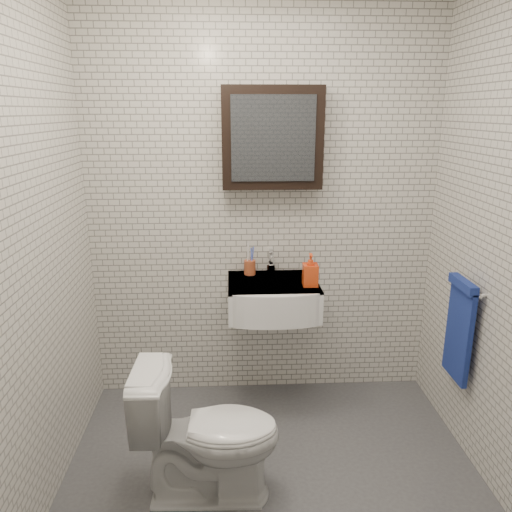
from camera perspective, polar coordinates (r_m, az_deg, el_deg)
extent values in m
cube|color=#46484D|center=(2.81, 2.11, -24.92)|extent=(2.20, 2.00, 0.01)
cube|color=silver|center=(3.17, 0.78, 5.25)|extent=(2.20, 0.02, 2.50)
cube|color=silver|center=(1.28, 6.64, -12.24)|extent=(2.20, 0.02, 2.50)
cube|color=silver|center=(2.37, -25.09, -0.15)|extent=(0.02, 2.00, 2.50)
cube|color=white|center=(3.10, 1.94, -4.67)|extent=(0.55, 0.45, 0.20)
cylinder|color=silver|center=(3.09, 1.92, -3.01)|extent=(0.31, 0.31, 0.02)
cylinder|color=silver|center=(3.08, 1.93, -2.87)|extent=(0.04, 0.04, 0.01)
cube|color=white|center=(3.06, 1.96, -3.01)|extent=(0.55, 0.45, 0.01)
cylinder|color=silver|center=(3.21, 1.72, -1.45)|extent=(0.06, 0.06, 0.06)
cylinder|color=silver|center=(3.19, 1.73, -0.42)|extent=(0.03, 0.03, 0.08)
cylinder|color=silver|center=(3.13, 1.82, -0.21)|extent=(0.02, 0.12, 0.02)
cube|color=silver|center=(3.21, 1.69, 0.67)|extent=(0.02, 0.09, 0.01)
cube|color=black|center=(3.05, 1.87, 13.32)|extent=(0.60, 0.14, 0.60)
cube|color=#3F444C|center=(2.98, 1.99, 13.25)|extent=(0.49, 0.01, 0.49)
cylinder|color=silver|center=(2.91, 23.02, -3.26)|extent=(0.02, 0.30, 0.02)
cylinder|color=silver|center=(3.02, 22.33, -2.44)|extent=(0.04, 0.02, 0.02)
cylinder|color=silver|center=(2.81, 24.50, -4.11)|extent=(0.04, 0.02, 0.02)
cube|color=navy|center=(3.00, 22.18, -8.15)|extent=(0.03, 0.26, 0.54)
cube|color=navy|center=(2.89, 22.60, -3.00)|extent=(0.05, 0.26, 0.05)
cylinder|color=#A64A29|center=(3.18, -0.71, -1.30)|extent=(0.09, 0.09, 0.09)
cylinder|color=white|center=(3.15, -0.96, -0.32)|extent=(0.02, 0.03, 0.17)
cylinder|color=#4460DB|center=(3.16, -0.51, -0.46)|extent=(0.01, 0.02, 0.16)
cylinder|color=white|center=(3.17, -0.81, -0.12)|extent=(0.02, 0.03, 0.18)
cylinder|color=#4460DB|center=(3.17, -0.43, -0.30)|extent=(0.02, 0.04, 0.16)
imported|color=#E85718|center=(2.98, 6.24, -1.58)|extent=(0.09, 0.09, 0.20)
imported|color=white|center=(2.58, -5.51, -19.45)|extent=(0.70, 0.42, 0.71)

